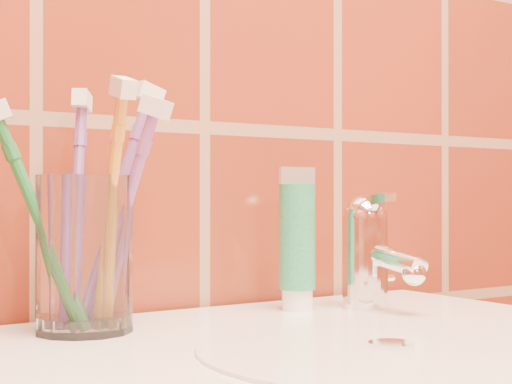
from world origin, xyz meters
TOP-DOWN VIEW (x-y plane):
  - glass_tumbler at (-0.17, 1.11)m, footprint 0.09×0.09m
  - toothpaste_tube at (0.06, 1.12)m, footprint 0.04×0.04m
  - faucet at (0.14, 1.09)m, footprint 0.05×0.11m
  - toothbrush_0 at (-0.17, 1.14)m, footprint 0.09×0.11m
  - toothbrush_1 at (-0.14, 1.10)m, footprint 0.13×0.15m
  - toothbrush_2 at (-0.16, 1.09)m, footprint 0.03×0.14m
  - toothbrush_3 at (-0.13, 1.13)m, footprint 0.11×0.10m
  - toothbrush_4 at (-0.21, 1.11)m, footprint 0.14×0.13m

SIDE VIEW (x-z plane):
  - faucet at x=0.14m, z-range 0.85..0.97m
  - glass_tumbler at x=-0.17m, z-range 0.85..0.99m
  - toothpaste_tube at x=0.06m, z-range 0.85..0.99m
  - toothbrush_4 at x=-0.21m, z-range 0.84..1.05m
  - toothbrush_1 at x=-0.14m, z-range 0.84..1.06m
  - toothbrush_0 at x=-0.17m, z-range 0.84..1.07m
  - toothbrush_2 at x=-0.16m, z-range 0.84..1.07m
  - toothbrush_3 at x=-0.13m, z-range 0.85..1.07m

